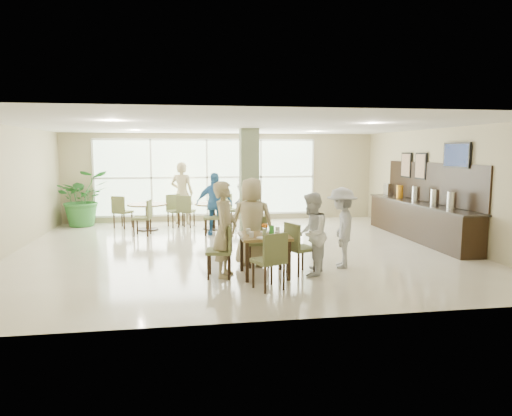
{
  "coord_description": "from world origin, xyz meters",
  "views": [
    {
      "loc": [
        -1.22,
        -10.23,
        2.25
      ],
      "look_at": [
        0.2,
        -1.2,
        1.1
      ],
      "focal_mm": 32.0,
      "sensor_mm": 36.0,
      "label": 1
    }
  ],
  "objects": [
    {
      "name": "tabletop_clutter",
      "position": [
        0.21,
        -2.3,
        0.81
      ],
      "size": [
        0.75,
        0.76,
        0.21
      ],
      "color": "white",
      "rests_on": "main_table"
    },
    {
      "name": "framed_art_a",
      "position": [
        4.95,
        1.0,
        1.85
      ],
      "size": [
        0.05,
        0.55,
        0.7
      ],
      "color": "black",
      "rests_on": "ground"
    },
    {
      "name": "round_table_left",
      "position": [
        -2.29,
        2.99,
        0.58
      ],
      "size": [
        1.12,
        1.12,
        0.75
      ],
      "color": "brown",
      "rests_on": "ground"
    },
    {
      "name": "main_table",
      "position": [
        0.18,
        -2.3,
        0.65
      ],
      "size": [
        0.88,
        0.88,
        0.75
      ],
      "color": "brown",
      "rests_on": "ground"
    },
    {
      "name": "buffet_counter",
      "position": [
        4.7,
        0.51,
        0.55
      ],
      "size": [
        0.64,
        4.7,
        1.95
      ],
      "color": "black",
      "rests_on": "ground"
    },
    {
      "name": "ground",
      "position": [
        0.0,
        0.0,
        0.0
      ],
      "size": [
        10.0,
        10.0,
        0.0
      ],
      "primitive_type": "plane",
      "color": "beige",
      "rests_on": "ground"
    },
    {
      "name": "chairs_main_table",
      "position": [
        0.13,
        -2.3,
        0.47
      ],
      "size": [
        2.05,
        2.05,
        0.95
      ],
      "color": "#5E6537",
      "rests_on": "ground"
    },
    {
      "name": "chairs_table_left",
      "position": [
        -2.29,
        2.97,
        0.47
      ],
      "size": [
        2.14,
        1.89,
        0.95
      ],
      "color": "#5E6537",
      "rests_on": "ground"
    },
    {
      "name": "teen_far",
      "position": [
        0.07,
        -1.51,
        0.87
      ],
      "size": [
        0.93,
        0.65,
        1.74
      ],
      "primitive_type": "imported",
      "rotation": [
        0.0,
        0.0,
        2.91
      ],
      "color": "tan",
      "rests_on": "ground"
    },
    {
      "name": "column",
      "position": [
        0.4,
        1.2,
        1.4
      ],
      "size": [
        0.45,
        0.45,
        2.8
      ],
      "primitive_type": "cube",
      "color": "#606E4C",
      "rests_on": "ground"
    },
    {
      "name": "room_shell",
      "position": [
        0.0,
        0.0,
        1.7
      ],
      "size": [
        10.0,
        10.0,
        10.0
      ],
      "color": "white",
      "rests_on": "ground"
    },
    {
      "name": "teen_right",
      "position": [
        1.03,
        -2.35,
        0.75
      ],
      "size": [
        0.82,
        0.9,
        1.51
      ],
      "primitive_type": "imported",
      "rotation": [
        0.0,
        0.0,
        -2.0
      ],
      "color": "white",
      "rests_on": "ground"
    },
    {
      "name": "teen_standing",
      "position": [
        1.76,
        -1.91,
        0.78
      ],
      "size": [
        0.84,
        1.13,
        1.56
      ],
      "primitive_type": "imported",
      "rotation": [
        0.0,
        0.0,
        -1.86
      ],
      "color": "#B8B8BB",
      "rests_on": "ground"
    },
    {
      "name": "adult_a",
      "position": [
        -0.44,
        1.98,
        0.84
      ],
      "size": [
        1.07,
        0.75,
        1.67
      ],
      "primitive_type": "imported",
      "rotation": [
        0.0,
        0.0,
        -0.21
      ],
      "color": "teal",
      "rests_on": "ground"
    },
    {
      "name": "potted_plant",
      "position": [
        -4.24,
        3.99,
        0.84
      ],
      "size": [
        1.95,
        1.95,
        1.67
      ],
      "primitive_type": "imported",
      "rotation": [
        0.0,
        0.0,
        0.37
      ],
      "color": "#2D712E",
      "rests_on": "ground"
    },
    {
      "name": "wall_tv",
      "position": [
        4.94,
        -0.6,
        2.15
      ],
      "size": [
        0.06,
        1.0,
        0.58
      ],
      "color": "black",
      "rests_on": "ground"
    },
    {
      "name": "adult_b",
      "position": [
        0.49,
        2.79,
        0.75
      ],
      "size": [
        0.87,
        1.48,
        1.49
      ],
      "primitive_type": "imported",
      "rotation": [
        0.0,
        0.0,
        -1.78
      ],
      "color": "white",
      "rests_on": "ground"
    },
    {
      "name": "teen_left",
      "position": [
        -0.52,
        -2.22,
        0.86
      ],
      "size": [
        0.58,
        0.72,
        1.72
      ],
      "primitive_type": "imported",
      "rotation": [
        0.0,
        0.0,
        1.27
      ],
      "color": "tan",
      "rests_on": "ground"
    },
    {
      "name": "adult_standing",
      "position": [
        -1.3,
        3.88,
        0.96
      ],
      "size": [
        0.8,
        0.64,
        1.91
      ],
      "primitive_type": "imported",
      "rotation": [
        0.0,
        0.0,
        2.85
      ],
      "color": "tan",
      "rests_on": "ground"
    },
    {
      "name": "window_bank",
      "position": [
        -0.5,
        4.46,
        1.4
      ],
      "size": [
        7.0,
        0.04,
        7.0
      ],
      "color": "silver",
      "rests_on": "ground"
    },
    {
      "name": "round_table_right",
      "position": [
        -0.41,
        2.83,
        0.57
      ],
      "size": [
        1.08,
        1.08,
        0.75
      ],
      "color": "brown",
      "rests_on": "ground"
    },
    {
      "name": "framed_art_b",
      "position": [
        4.95,
        1.8,
        1.85
      ],
      "size": [
        0.05,
        0.55,
        0.7
      ],
      "color": "black",
      "rests_on": "ground"
    },
    {
      "name": "chairs_table_right",
      "position": [
        -0.48,
        2.85,
        0.47
      ],
      "size": [
        2.01,
        1.97,
        0.95
      ],
      "color": "#5E6537",
      "rests_on": "ground"
    }
  ]
}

